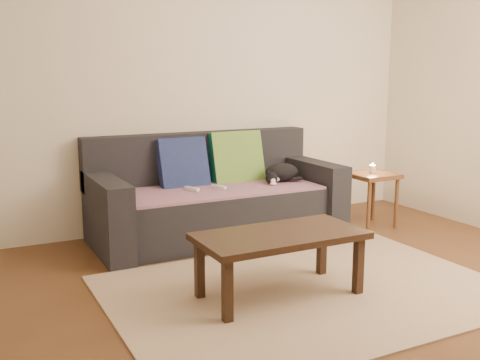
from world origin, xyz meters
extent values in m
plane|color=brown|center=(0.00, 0.00, 0.00)|extent=(4.50, 4.50, 0.00)
cube|color=beige|center=(0.00, 2.00, 1.30)|extent=(4.50, 0.04, 2.60)
cube|color=#232328|center=(0.00, 1.50, 0.21)|extent=(1.70, 0.78, 0.42)
cube|color=#232328|center=(0.00, 1.90, 0.65)|extent=(2.10, 0.18, 0.45)
cube|color=#232328|center=(-0.95, 1.50, 0.30)|extent=(0.20, 0.90, 0.60)
cube|color=#232328|center=(0.95, 1.50, 0.30)|extent=(0.20, 0.90, 0.60)
cube|color=#4E2D54|center=(0.00, 1.48, 0.43)|extent=(1.66, 0.74, 0.02)
cube|color=#100F42|center=(-0.22, 1.74, 0.63)|extent=(0.43, 0.23, 0.44)
cube|color=#0E5A3F|center=(0.29, 1.74, 0.63)|extent=(0.49, 0.24, 0.50)
ellipsoid|color=black|center=(0.62, 1.50, 0.52)|extent=(0.34, 0.27, 0.16)
sphere|color=black|center=(0.47, 1.42, 0.50)|extent=(0.12, 0.12, 0.11)
sphere|color=white|center=(0.46, 1.38, 0.48)|extent=(0.05, 0.05, 0.04)
ellipsoid|color=black|center=(0.73, 1.41, 0.47)|extent=(0.13, 0.06, 0.04)
cube|color=white|center=(-0.25, 1.47, 0.46)|extent=(0.09, 0.15, 0.03)
cube|color=white|center=(-0.02, 1.44, 0.46)|extent=(0.09, 0.15, 0.03)
cube|color=brown|center=(1.41, 1.21, 0.48)|extent=(0.40, 0.40, 0.04)
cylinder|color=brown|center=(1.25, 1.05, 0.23)|extent=(0.04, 0.04, 0.46)
cylinder|color=brown|center=(1.57, 1.05, 0.23)|extent=(0.04, 0.04, 0.46)
cylinder|color=brown|center=(1.25, 1.37, 0.23)|extent=(0.04, 0.04, 0.46)
cylinder|color=brown|center=(1.57, 1.37, 0.23)|extent=(0.04, 0.04, 0.46)
cylinder|color=beige|center=(1.41, 1.21, 0.53)|extent=(0.06, 0.06, 0.07)
sphere|color=#FFBF59|center=(1.41, 1.21, 0.58)|extent=(0.02, 0.02, 0.02)
cube|color=tan|center=(0.00, 0.15, 0.01)|extent=(2.50, 1.80, 0.01)
cube|color=black|center=(-0.21, 0.15, 0.40)|extent=(1.04, 0.52, 0.04)
cube|color=black|center=(-0.67, -0.04, 0.19)|extent=(0.05, 0.05, 0.38)
cube|color=black|center=(0.25, -0.04, 0.19)|extent=(0.05, 0.05, 0.38)
cube|color=black|center=(-0.67, 0.35, 0.19)|extent=(0.05, 0.05, 0.38)
cube|color=black|center=(0.25, 0.35, 0.19)|extent=(0.05, 0.05, 0.38)
camera|label=1|loc=(-1.95, -2.71, 1.38)|focal=42.00mm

